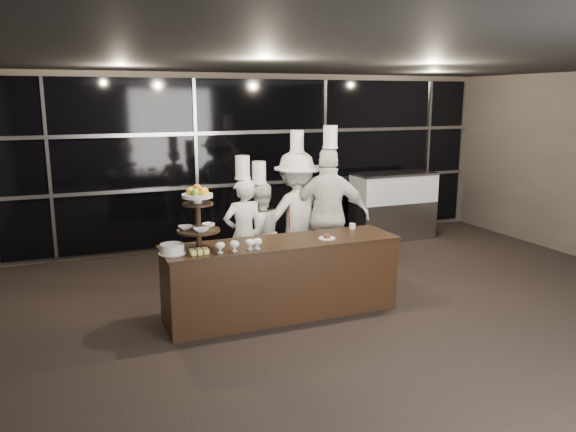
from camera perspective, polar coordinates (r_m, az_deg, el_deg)
name	(u,v)px	position (r m, az deg, el deg)	size (l,w,h in m)	color
room	(434,211)	(5.65, 14.64, 0.46)	(10.00, 10.00, 10.00)	black
window_wall	(263,160)	(9.99, -2.59, 5.70)	(8.60, 0.10, 2.80)	black
buffet_counter	(282,278)	(6.78, -0.60, -6.28)	(2.84, 0.74, 0.92)	black
display_stand	(198,213)	(6.27, -9.14, 0.30)	(0.48, 0.48, 0.74)	black
compotes	(241,244)	(6.25, -4.85, -2.81)	(0.54, 0.11, 0.12)	silver
layer_cake	(172,249)	(6.24, -11.70, -3.29)	(0.30, 0.30, 0.11)	white
pastry_squares	(199,251)	(6.20, -9.02, -3.56)	(0.20, 0.13, 0.05)	#E9DB72
small_plate	(327,238)	(6.78, 3.97, -2.20)	(0.20, 0.20, 0.05)	white
chef_cup	(352,226)	(7.32, 6.55, -1.02)	(0.08, 0.08, 0.07)	white
display_case	(393,202)	(10.58, 10.62, 1.39)	(1.54, 0.67, 1.24)	#A5A5AA
chef_a	(244,233)	(7.55, -4.53, -1.75)	(0.59, 0.41, 1.85)	silver
chef_b	(260,233)	(7.84, -2.90, -1.71)	(0.81, 0.69, 1.74)	silver
chef_c	(297,216)	(8.02, 0.90, 0.03)	(1.22, 0.73, 2.15)	silver
chef_d	(329,215)	(7.87, 4.19, 0.08)	(1.22, 0.91, 2.22)	white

